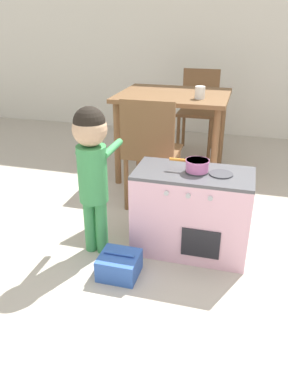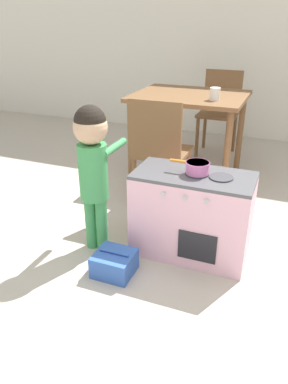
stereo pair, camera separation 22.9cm
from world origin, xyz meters
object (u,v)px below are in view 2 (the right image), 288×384
Objects in this scene: play_kitchen at (192,215)px; toy_pot at (197,167)px; child_figure at (93,157)px; dining_chair_far at (219,110)px; toy_basket at (114,263)px; dining_chair_near at (160,150)px; cup_on_table at (215,94)px; dining_table at (189,107)px.

toy_pot is at bearing 1.84° from play_kitchen.
dining_chair_far is at bearing 81.40° from child_figure.
toy_basket is 0.26× the size of dining_chair_far.
child_figure reaches higher than dining_chair_near.
cup_on_table is at bearing 97.59° from toy_pot.
dining_chair_far is 1.00m from cup_on_table.
dining_chair_far is at bearing 97.57° from toy_pot.
dining_table is 1.11× the size of dining_chair_far.
toy_pot reaches higher than toy_basket.
dining_chair_far reaches higher than toy_basket.
child_figure is at bearing -110.12° from cup_on_table.
toy_pot is at bearing -51.41° from dining_chair_near.
dining_chair_far is (0.13, 0.76, -0.18)m from dining_table.
cup_on_table is at bearing 63.34° from dining_chair_near.
play_kitchen is at bearing -72.96° from dining_table.
child_figure is 0.98× the size of dining_table.
toy_pot is at bearing -72.32° from dining_table.
toy_basket is (-0.37, -0.38, -0.53)m from toy_pot.
toy_pot is 1.04× the size of toy_basket.
play_kitchen is 0.82× the size of dining_chair_near.
dining_chair_near is 8.73× the size of cup_on_table.
dining_chair_near reaches higher than dining_table.
play_kitchen is 3.13× the size of toy_basket.
cup_on_table is (0.12, -0.93, 0.34)m from dining_chair_far.
play_kitchen is 1.20m from cup_on_table.
toy_basket is 2.40m from dining_chair_far.
toy_basket is at bearing 87.48° from dining_chair_far.
child_figure is at bearing -163.59° from play_kitchen.
toy_basket is at bearing -134.32° from toy_pot.
play_kitchen is 0.82× the size of dining_chair_far.
play_kitchen is 0.56m from toy_basket.
dining_table is 0.73m from dining_chair_near.
dining_chair_far is at bearing 80.62° from dining_table.
cup_on_table is (-0.14, 1.06, 0.22)m from toy_pot.
dining_chair_far is (0.10, 2.37, 0.41)m from toy_basket.
dining_chair_near reaches higher than toy_pot.
toy_pot is 0.25× the size of dining_table.
dining_table is at bearing 81.83° from child_figure.
cup_on_table reaches higher than toy_basket.
dining_chair_near is (-0.41, 0.52, -0.12)m from toy_pot.
dining_table is 9.66× the size of cup_on_table.
dining_table is 0.79m from dining_chair_far.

